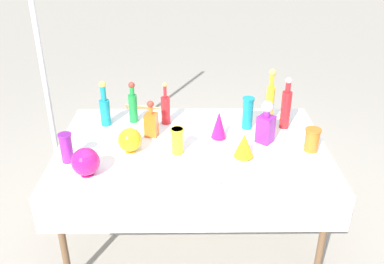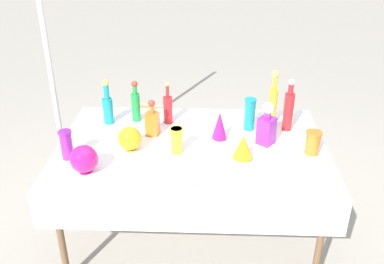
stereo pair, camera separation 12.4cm
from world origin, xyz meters
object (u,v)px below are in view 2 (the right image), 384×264
(canopy_pole, at_px, (50,69))
(tall_bottle_0, at_px, (108,106))
(fluted_vase_1, at_px, (220,125))
(square_decanter_0, at_px, (152,122))
(slender_vase_0, at_px, (250,113))
(tall_bottle_3, at_px, (273,101))
(tall_bottle_1, at_px, (136,104))
(tall_bottle_2, at_px, (289,109))
(tall_bottle_4, at_px, (168,108))
(cardboard_box_behind_left, at_px, (154,129))
(slender_vase_3, at_px, (177,140))
(slender_vase_1, at_px, (66,144))
(fluted_vase_0, at_px, (243,147))
(slender_vase_2, at_px, (313,142))
(round_bowl_0, at_px, (84,159))
(round_bowl_1, at_px, (130,139))
(square_decanter_1, at_px, (267,126))

(canopy_pole, bearing_deg, tall_bottle_0, -37.93)
(tall_bottle_0, relative_size, fluted_vase_1, 1.68)
(square_decanter_0, xyz_separation_m, fluted_vase_1, (0.47, -0.05, 0.00))
(slender_vase_0, bearing_deg, tall_bottle_3, 28.10)
(tall_bottle_1, distance_m, slender_vase_0, 0.84)
(tall_bottle_2, bearing_deg, canopy_pole, 165.32)
(tall_bottle_4, height_order, cardboard_box_behind_left, tall_bottle_4)
(tall_bottle_0, bearing_deg, canopy_pole, 142.07)
(tall_bottle_3, relative_size, fluted_vase_1, 2.04)
(tall_bottle_1, xyz_separation_m, tall_bottle_3, (1.01, -0.02, 0.05))
(slender_vase_0, distance_m, slender_vase_3, 0.61)
(slender_vase_0, xyz_separation_m, fluted_vase_1, (-0.22, -0.16, -0.02))
(slender_vase_1, distance_m, fluted_vase_1, 1.01)
(fluted_vase_0, bearing_deg, slender_vase_3, 172.14)
(tall_bottle_4, bearing_deg, tall_bottle_2, -5.22)
(tall_bottle_4, xyz_separation_m, square_decanter_0, (-0.09, -0.20, -0.01))
(slender_vase_2, height_order, slender_vase_3, slender_vase_3)
(round_bowl_0, height_order, cardboard_box_behind_left, round_bowl_0)
(slender_vase_0, height_order, round_bowl_0, slender_vase_0)
(round_bowl_0, bearing_deg, round_bowl_1, 50.61)
(tall_bottle_1, bearing_deg, fluted_vase_1, -23.76)
(tall_bottle_4, xyz_separation_m, slender_vase_2, (0.98, -0.42, -0.03))
(slender_vase_0, bearing_deg, square_decanter_0, -170.81)
(square_decanter_1, height_order, slender_vase_0, square_decanter_1)
(round_bowl_1, height_order, canopy_pole, canopy_pole)
(tall_bottle_0, bearing_deg, slender_vase_1, -106.70)
(tall_bottle_2, relative_size, slender_vase_1, 2.00)
(square_decanter_0, distance_m, cardboard_box_behind_left, 1.43)
(tall_bottle_3, xyz_separation_m, canopy_pole, (-1.76, 0.40, 0.08))
(square_decanter_1, relative_size, slender_vase_2, 1.92)
(tall_bottle_2, xyz_separation_m, slender_vase_0, (-0.27, -0.01, -0.04))
(slender_vase_1, xyz_separation_m, slender_vase_3, (0.69, 0.10, -0.01))
(fluted_vase_0, xyz_separation_m, round_bowl_1, (-0.73, 0.08, -0.00))
(tall_bottle_4, xyz_separation_m, slender_vase_3, (0.10, -0.44, -0.02))
(tall_bottle_0, xyz_separation_m, slender_vase_3, (0.54, -0.42, -0.04))
(tall_bottle_2, distance_m, canopy_pole, 1.92)
(tall_bottle_1, xyz_separation_m, fluted_vase_1, (0.62, -0.27, -0.03))
(fluted_vase_0, bearing_deg, tall_bottle_3, 64.19)
(cardboard_box_behind_left, bearing_deg, fluted_vase_1, -63.58)
(slender_vase_0, xyz_separation_m, slender_vase_2, (0.38, -0.33, -0.04))
(tall_bottle_1, relative_size, canopy_pole, 0.12)
(tall_bottle_3, height_order, slender_vase_3, tall_bottle_3)
(slender_vase_1, xyz_separation_m, round_bowl_0, (0.15, -0.16, -0.01))
(tall_bottle_4, xyz_separation_m, round_bowl_1, (-0.21, -0.42, -0.03))
(square_decanter_0, height_order, slender_vase_3, square_decanter_0)
(slender_vase_1, bearing_deg, slender_vase_3, 7.88)
(slender_vase_3, bearing_deg, cardboard_box_behind_left, 103.53)
(slender_vase_0, bearing_deg, canopy_pole, 162.75)
(round_bowl_0, distance_m, canopy_pole, 1.25)
(tall_bottle_1, height_order, square_decanter_1, tall_bottle_1)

